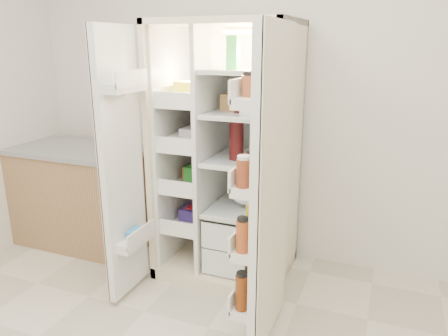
% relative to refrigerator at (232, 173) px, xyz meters
% --- Properties ---
extents(wall_back, '(4.00, 0.02, 2.70)m').
position_rel_refrigerator_xyz_m(wall_back, '(0.14, 0.35, 0.61)').
color(wall_back, silver).
rests_on(wall_back, floor).
extents(refrigerator, '(0.92, 0.70, 1.80)m').
position_rel_refrigerator_xyz_m(refrigerator, '(0.00, 0.00, 0.00)').
color(refrigerator, beige).
rests_on(refrigerator, floor).
extents(freezer_door, '(0.15, 0.40, 1.72)m').
position_rel_refrigerator_xyz_m(freezer_door, '(-0.52, -0.60, 0.15)').
color(freezer_door, white).
rests_on(freezer_door, floor).
extents(fridge_door, '(0.17, 0.58, 1.72)m').
position_rel_refrigerator_xyz_m(fridge_door, '(0.46, -0.70, 0.13)').
color(fridge_door, white).
rests_on(fridge_door, floor).
extents(kitchen_counter, '(1.15, 0.61, 0.83)m').
position_rel_refrigerator_xyz_m(kitchen_counter, '(-1.31, -0.08, -0.33)').
color(kitchen_counter, '#9B7A4D').
rests_on(kitchen_counter, floor).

